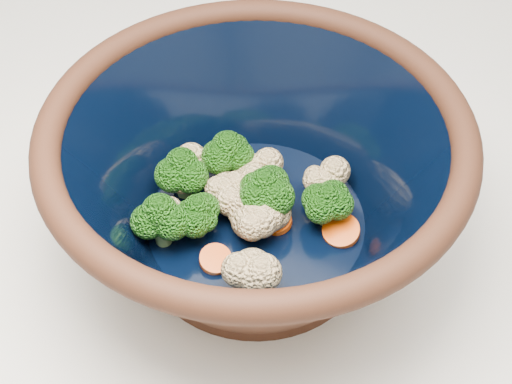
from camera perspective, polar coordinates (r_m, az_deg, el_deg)
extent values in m
cylinder|color=black|center=(0.63, 0.00, -3.74)|extent=(0.20, 0.20, 0.01)
torus|color=black|center=(0.54, 0.00, 4.89)|extent=(0.34, 0.34, 0.02)
cylinder|color=black|center=(0.62, 0.00, -2.30)|extent=(0.19, 0.19, 0.00)
cylinder|color=#608442|center=(0.61, 5.63, -1.89)|extent=(0.01, 0.01, 0.02)
ellipsoid|color=#2A7416|center=(0.59, 5.78, -0.55)|extent=(0.04, 0.04, 0.03)
cylinder|color=#608442|center=(0.61, 0.72, -1.20)|extent=(0.01, 0.01, 0.02)
ellipsoid|color=#2A7416|center=(0.59, 0.75, 0.45)|extent=(0.05, 0.05, 0.04)
cylinder|color=#608442|center=(0.64, -2.17, 1.93)|extent=(0.01, 0.01, 0.02)
ellipsoid|color=#2A7416|center=(0.62, -2.24, 3.53)|extent=(0.04, 0.04, 0.04)
cylinder|color=#608442|center=(0.65, -1.98, 2.28)|extent=(0.01, 0.01, 0.02)
ellipsoid|color=#2A7416|center=(0.63, -2.02, 3.58)|extent=(0.04, 0.04, 0.03)
cylinder|color=#608442|center=(0.60, -7.46, -3.30)|extent=(0.01, 0.01, 0.02)
ellipsoid|color=#2A7416|center=(0.58, -7.71, -1.68)|extent=(0.05, 0.05, 0.04)
cylinder|color=#608442|center=(0.63, -5.76, 0.51)|extent=(0.01, 0.01, 0.02)
ellipsoid|color=#2A7416|center=(0.61, -5.94, 2.12)|extent=(0.04, 0.04, 0.04)
cylinder|color=#608442|center=(0.60, -4.62, -2.78)|extent=(0.01, 0.01, 0.02)
ellipsoid|color=#2A7416|center=(0.58, -4.74, -1.46)|extent=(0.04, 0.04, 0.03)
sphere|color=beige|center=(0.62, -2.35, 0.31)|extent=(0.03, 0.03, 0.03)
sphere|color=beige|center=(0.59, -0.44, -2.27)|extent=(0.03, 0.03, 0.03)
sphere|color=beige|center=(0.63, 0.05, 1.73)|extent=(0.03, 0.03, 0.03)
sphere|color=beige|center=(0.62, 5.61, 0.76)|extent=(0.03, 0.03, 0.03)
sphere|color=beige|center=(0.62, -0.28, 1.15)|extent=(0.03, 0.03, 0.03)
sphere|color=beige|center=(0.59, 0.13, -2.04)|extent=(0.03, 0.03, 0.03)
sphere|color=beige|center=(0.61, -1.36, -0.58)|extent=(0.03, 0.03, 0.03)
sphere|color=beige|center=(0.60, -7.36, -2.39)|extent=(0.03, 0.03, 0.03)
sphere|color=beige|center=(0.60, 1.35, -1.64)|extent=(0.03, 0.03, 0.03)
sphere|color=beige|center=(0.60, -0.71, -1.54)|extent=(0.03, 0.03, 0.03)
sphere|color=beige|center=(0.56, -0.30, -6.20)|extent=(0.03, 0.03, 0.03)
sphere|color=beige|center=(0.63, -5.38, 1.48)|extent=(0.03, 0.03, 0.03)
cylinder|color=#DA4409|center=(0.58, -3.26, -5.39)|extent=(0.03, 0.03, 0.01)
cylinder|color=#DA4409|center=(0.61, 1.66, -2.31)|extent=(0.03, 0.03, 0.01)
cylinder|color=#DA4409|center=(0.60, 6.82, -3.09)|extent=(0.03, 0.03, 0.01)
cylinder|color=#DA4409|center=(0.62, -0.73, -1.06)|extent=(0.03, 0.03, 0.01)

